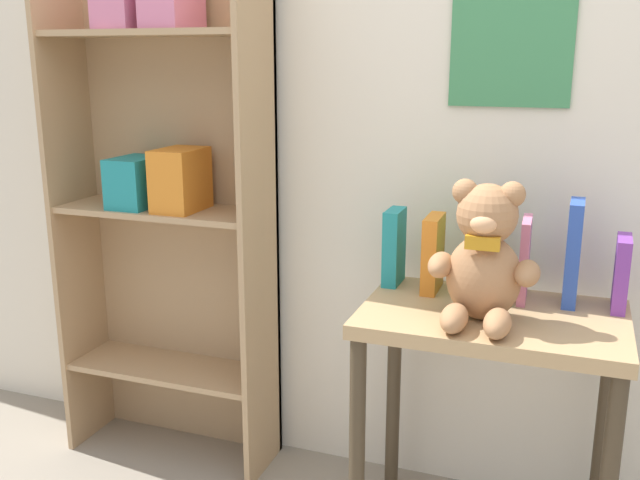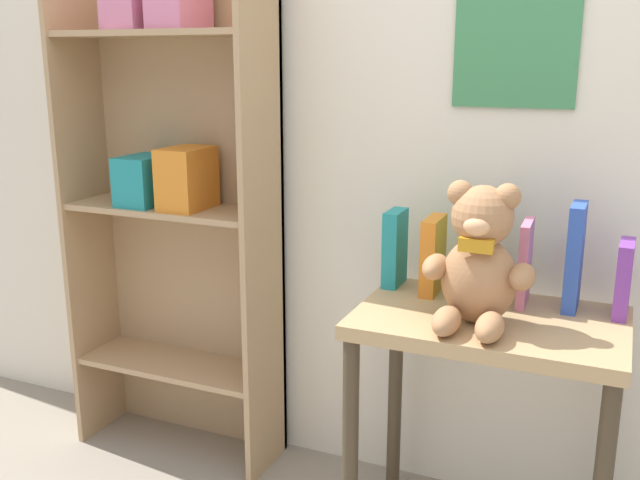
{
  "view_description": "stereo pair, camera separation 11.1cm",
  "coord_description": "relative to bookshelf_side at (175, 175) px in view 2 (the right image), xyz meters",
  "views": [
    {
      "loc": [
        0.34,
        -0.68,
        1.27
      ],
      "look_at": [
        -0.29,
        1.06,
        0.79
      ],
      "focal_mm": 40.0,
      "sensor_mm": 36.0,
      "label": 1
    },
    {
      "loc": [
        0.45,
        -0.64,
        1.27
      ],
      "look_at": [
        -0.29,
        1.06,
        0.79
      ],
      "focal_mm": 40.0,
      "sensor_mm": 36.0,
      "label": 2
    }
  ],
  "objects": [
    {
      "name": "display_table",
      "position": [
        1.02,
        -0.18,
        -0.37
      ],
      "size": [
        0.64,
        0.42,
        0.66
      ],
      "color": "tan",
      "rests_on": "ground_plane"
    },
    {
      "name": "book_standing_teal",
      "position": [
        0.73,
        -0.04,
        -0.15
      ],
      "size": [
        0.04,
        0.11,
        0.21
      ],
      "primitive_type": "cube",
      "rotation": [
        0.0,
        0.0,
        0.0
      ],
      "color": "teal",
      "rests_on": "display_table"
    },
    {
      "name": "book_standing_pink",
      "position": [
        1.08,
        -0.05,
        -0.15
      ],
      "size": [
        0.03,
        0.14,
        0.21
      ],
      "primitive_type": "cube",
      "rotation": [
        0.0,
        0.0,
        0.04
      ],
      "color": "#D17093",
      "rests_on": "display_table"
    },
    {
      "name": "bookshelf_side",
      "position": [
        0.0,
        0.0,
        0.0
      ],
      "size": [
        0.67,
        0.25,
        1.63
      ],
      "color": "tan",
      "rests_on": "ground_plane"
    },
    {
      "name": "wall_back",
      "position": [
        0.84,
        0.14,
        0.34
      ],
      "size": [
        4.8,
        0.07,
        2.5
      ],
      "color": "silver",
      "rests_on": "ground_plane"
    },
    {
      "name": "book_standing_blue",
      "position": [
        1.19,
        -0.04,
        -0.12
      ],
      "size": [
        0.03,
        0.12,
        0.26
      ],
      "primitive_type": "cube",
      "rotation": [
        0.0,
        0.0,
        -0.01
      ],
      "color": "#2D51B7",
      "rests_on": "display_table"
    },
    {
      "name": "teddy_bear",
      "position": [
        1.0,
        -0.25,
        -0.1
      ],
      "size": [
        0.26,
        0.23,
        0.34
      ],
      "color": "#A8754C",
      "rests_on": "display_table"
    },
    {
      "name": "book_standing_green",
      "position": [
        0.96,
        -0.05,
        -0.12
      ],
      "size": [
        0.03,
        0.15,
        0.26
      ],
      "primitive_type": "cube",
      "rotation": [
        0.0,
        0.0,
        -0.01
      ],
      "color": "#33934C",
      "rests_on": "display_table"
    },
    {
      "name": "book_standing_purple",
      "position": [
        1.31,
        -0.04,
        -0.16
      ],
      "size": [
        0.04,
        0.13,
        0.18
      ],
      "primitive_type": "cube",
      "rotation": [
        0.0,
        0.0,
        -0.03
      ],
      "color": "purple",
      "rests_on": "display_table"
    },
    {
      "name": "book_standing_orange",
      "position": [
        0.84,
        -0.06,
        -0.15
      ],
      "size": [
        0.04,
        0.13,
        0.2
      ],
      "primitive_type": "cube",
      "rotation": [
        0.0,
        0.0,
        0.01
      ],
      "color": "orange",
      "rests_on": "display_table"
    }
  ]
}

